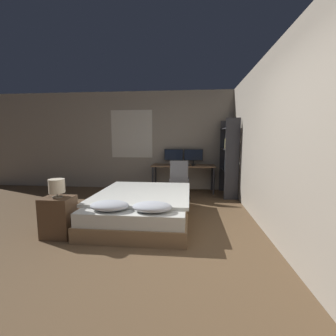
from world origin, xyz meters
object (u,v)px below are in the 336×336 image
at_px(office_chair, 179,183).
at_px(desk, 183,168).
at_px(bedside_lamp, 57,186).
at_px(nightstand, 59,217).
at_px(bookshelf, 230,154).
at_px(keyboard, 183,165).
at_px(bed, 143,206).
at_px(monitor_right, 193,156).
at_px(monitor_left, 174,155).
at_px(computer_mouse, 193,165).

bearing_deg(office_chair, desk, 84.20).
distance_m(bedside_lamp, desk, 3.41).
bearing_deg(nightstand, bookshelf, 42.81).
bearing_deg(nightstand, bedside_lamp, -90.00).
xyz_separation_m(desk, keyboard, (-0.00, -0.19, 0.09)).
distance_m(bed, bedside_lamp, 1.42).
distance_m(desk, office_chair, 0.74).
bearing_deg(monitor_right, nightstand, -122.03).
bearing_deg(keyboard, monitor_left, 124.92).
height_order(monitor_left, bookshelf, bookshelf).
height_order(desk, office_chair, office_chair).
xyz_separation_m(nightstand, monitor_right, (1.97, 3.14, 0.67)).
distance_m(desk, monitor_right, 0.46).
bearing_deg(bed, computer_mouse, 65.32).
relative_size(monitor_left, bookshelf, 0.27).
height_order(monitor_left, office_chair, monitor_left).
relative_size(bed, monitor_right, 4.09).
xyz_separation_m(monitor_right, bookshelf, (0.86, -0.52, 0.08)).
bearing_deg(computer_mouse, monitor_right, 89.14).
xyz_separation_m(bed, keyboard, (0.64, 1.96, 0.49)).
height_order(monitor_right, keyboard, monitor_right).
xyz_separation_m(keyboard, office_chair, (-0.07, -0.50, -0.36)).
bearing_deg(keyboard, bedside_lamp, -121.62).
relative_size(nightstand, monitor_right, 1.14).
bearing_deg(monitor_left, bed, -99.04).
bearing_deg(bookshelf, computer_mouse, 170.86).
relative_size(bed, bookshelf, 1.12).
bearing_deg(keyboard, monitor_right, 55.08).
relative_size(bed, bedside_lamp, 8.01).
bearing_deg(nightstand, monitor_left, 65.50).
relative_size(bed, office_chair, 2.30).
bearing_deg(monitor_right, desk, -144.15).
height_order(monitor_right, bookshelf, bookshelf).
distance_m(monitor_left, bookshelf, 1.49).
relative_size(monitor_left, office_chair, 0.56).
xyz_separation_m(bedside_lamp, computer_mouse, (1.96, 2.76, -0.00)).
relative_size(keyboard, bookshelf, 0.18).
xyz_separation_m(desk, office_chair, (-0.07, -0.68, -0.27)).
bearing_deg(monitor_left, nightstand, -114.50).
xyz_separation_m(keyboard, computer_mouse, (0.26, 0.00, 0.01)).
bearing_deg(bed, desk, 73.43).
height_order(keyboard, bookshelf, bookshelf).
bearing_deg(computer_mouse, office_chair, -123.76).
height_order(bedside_lamp, monitor_left, monitor_left).
bearing_deg(nightstand, desk, 60.06).
xyz_separation_m(bed, computer_mouse, (0.90, 1.96, 0.50)).
bearing_deg(desk, bookshelf, -16.25).
distance_m(monitor_right, keyboard, 0.52).
distance_m(bed, nightstand, 1.33).
bearing_deg(computer_mouse, bedside_lamp, -125.39).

